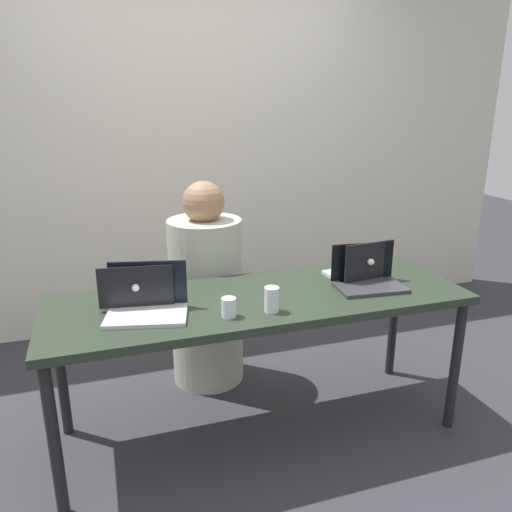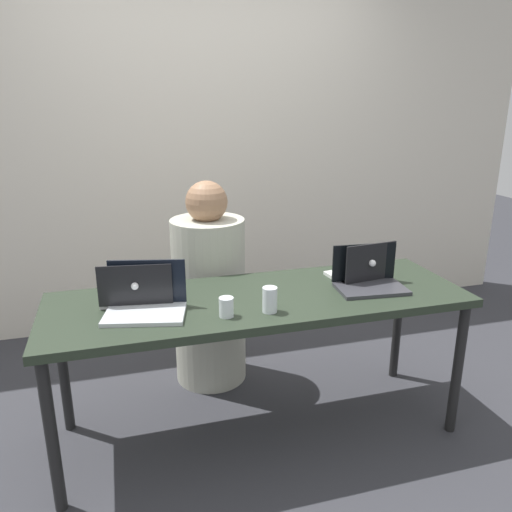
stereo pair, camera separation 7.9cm
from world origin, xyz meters
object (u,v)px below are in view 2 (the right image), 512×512
water_glass_center (270,301)px  laptop_back_left (138,293)px  laptop_back_right (362,271)px  water_glass_left (226,308)px  person_at_center (209,295)px  laptop_front_left (146,302)px  laptop_front_right (369,279)px

water_glass_center → laptop_back_left: bearing=154.2°
laptop_back_right → water_glass_left: (-0.78, -0.26, -0.01)m
laptop_back_right → water_glass_center: bearing=17.7°
laptop_back_left → water_glass_left: size_ratio=4.10×
laptop_back_left → water_glass_left: laptop_back_left is taller
person_at_center → laptop_front_left: bearing=41.5°
laptop_front_right → water_glass_center: 0.58m
laptop_front_left → person_at_center: bearing=70.9°
laptop_front_right → water_glass_left: size_ratio=4.06×
laptop_back_right → water_glass_center: (-0.58, -0.26, 0.00)m
laptop_back_right → laptop_back_left: (-1.13, 0.00, -0.00)m
water_glass_center → laptop_back_right: bearing=24.3°
person_at_center → laptop_back_left: (-0.42, -0.51, 0.25)m
laptop_front_left → water_glass_left: bearing=-9.4°
laptop_back_right → laptop_back_left: 1.13m
laptop_front_left → water_glass_center: 0.54m
laptop_front_right → water_glass_center: bearing=-160.5°
water_glass_center → water_glass_left: water_glass_center is taller
laptop_back_left → laptop_back_right: bearing=-171.8°
laptop_back_left → laptop_front_right: laptop_front_right is taller
person_at_center → laptop_back_left: bearing=33.7°
person_at_center → water_glass_center: (0.13, -0.77, 0.25)m
water_glass_left → laptop_front_left: bearing=157.6°
laptop_front_left → laptop_back_left: laptop_front_left is taller
laptop_back_right → water_glass_center: laptop_back_right is taller
laptop_back_right → laptop_front_left: laptop_front_left is taller
laptop_front_left → water_glass_left: laptop_front_left is taller
person_at_center → water_glass_center: bearing=83.0°
water_glass_left → person_at_center: bearing=85.1°
laptop_back_right → laptop_back_left: size_ratio=0.88×
water_glass_center → laptop_front_right: bearing=14.5°
person_at_center → water_glass_left: bearing=68.7°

